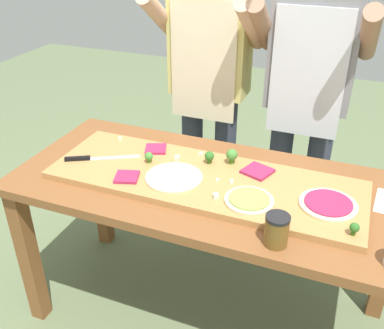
{
  "coord_description": "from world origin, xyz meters",
  "views": [
    {
      "loc": [
        0.5,
        -1.46,
        1.74
      ],
      "look_at": [
        -0.06,
        -0.05,
        0.87
      ],
      "focal_mm": 41.21,
      "sensor_mm": 36.0,
      "label": 1
    }
  ],
  "objects_px": {
    "pizza_slice_far_right": "(258,171)",
    "pizza_whole_beet_magenta": "(328,204)",
    "pizza_slice_near_right": "(127,177)",
    "broccoli_floret_front_left": "(209,156)",
    "broccoli_floret_center_left": "(149,157)",
    "cheese_crumble_c": "(120,139)",
    "prep_table": "(211,203)",
    "cheese_crumble_d": "(177,158)",
    "sauce_jar": "(277,230)",
    "pizza_whole_white_garlic": "(174,177)",
    "cheese_crumble_b": "(218,180)",
    "cheese_crumble_e": "(201,154)",
    "broccoli_floret_back_left": "(354,228)",
    "cheese_crumble_f": "(232,182)",
    "chefs_knife": "(92,158)",
    "cheese_crumble_a": "(216,196)",
    "broccoli_floret_front_right": "(232,155)",
    "cook_right": "(308,88)",
    "pizza_slice_near_left": "(156,149)",
    "cook_left": "(209,75)",
    "pizza_whole_pesto_green": "(249,200)"
  },
  "relations": [
    {
      "from": "pizza_whole_pesto_green",
      "to": "pizza_whole_beet_magenta",
      "type": "height_order",
      "value": "same"
    },
    {
      "from": "pizza_whole_pesto_green",
      "to": "cheese_crumble_c",
      "type": "relative_size",
      "value": 12.96
    },
    {
      "from": "pizza_whole_beet_magenta",
      "to": "broccoli_floret_back_left",
      "type": "distance_m",
      "value": 0.18
    },
    {
      "from": "pizza_slice_near_right",
      "to": "broccoli_floret_front_left",
      "type": "distance_m",
      "value": 0.36
    },
    {
      "from": "pizza_slice_near_right",
      "to": "cheese_crumble_c",
      "type": "bearing_deg",
      "value": 124.3
    },
    {
      "from": "broccoli_floret_center_left",
      "to": "cheese_crumble_c",
      "type": "bearing_deg",
      "value": 147.74
    },
    {
      "from": "broccoli_floret_front_right",
      "to": "broccoli_floret_back_left",
      "type": "bearing_deg",
      "value": -30.92
    },
    {
      "from": "chefs_knife",
      "to": "pizza_slice_far_right",
      "type": "xyz_separation_m",
      "value": [
        0.7,
        0.16,
        0.0
      ]
    },
    {
      "from": "cheese_crumble_a",
      "to": "cheese_crumble_e",
      "type": "height_order",
      "value": "cheese_crumble_a"
    },
    {
      "from": "cheese_crumble_f",
      "to": "cook_left",
      "type": "distance_m",
      "value": 0.78
    },
    {
      "from": "cheese_crumble_a",
      "to": "cook_right",
      "type": "bearing_deg",
      "value": 76.0
    },
    {
      "from": "broccoli_floret_front_right",
      "to": "cheese_crumble_f",
      "type": "relative_size",
      "value": 4.83
    },
    {
      "from": "pizza_whole_white_garlic",
      "to": "pizza_slice_near_left",
      "type": "distance_m",
      "value": 0.26
    },
    {
      "from": "sauce_jar",
      "to": "cook_right",
      "type": "distance_m",
      "value": 0.96
    },
    {
      "from": "prep_table",
      "to": "pizza_slice_near_right",
      "type": "height_order",
      "value": "pizza_slice_near_right"
    },
    {
      "from": "pizza_slice_far_right",
      "to": "cheese_crumble_e",
      "type": "height_order",
      "value": "cheese_crumble_e"
    },
    {
      "from": "broccoli_floret_front_left",
      "to": "cheese_crumble_e",
      "type": "bearing_deg",
      "value": 139.76
    },
    {
      "from": "pizza_whole_white_garlic",
      "to": "cheese_crumble_c",
      "type": "distance_m",
      "value": 0.44
    },
    {
      "from": "chefs_knife",
      "to": "cheese_crumble_b",
      "type": "xyz_separation_m",
      "value": [
        0.57,
        0.03,
        0.0
      ]
    },
    {
      "from": "pizza_slice_far_right",
      "to": "broccoli_floret_back_left",
      "type": "xyz_separation_m",
      "value": [
        0.4,
        -0.28,
        0.02
      ]
    },
    {
      "from": "chefs_knife",
      "to": "broccoli_floret_back_left",
      "type": "xyz_separation_m",
      "value": [
        1.1,
        -0.12,
        0.02
      ]
    },
    {
      "from": "pizza_slice_far_right",
      "to": "broccoli_floret_back_left",
      "type": "bearing_deg",
      "value": -35.07
    },
    {
      "from": "prep_table",
      "to": "cheese_crumble_c",
      "type": "relative_size",
      "value": 114.92
    },
    {
      "from": "broccoli_floret_back_left",
      "to": "sauce_jar",
      "type": "distance_m",
      "value": 0.26
    },
    {
      "from": "prep_table",
      "to": "chefs_knife",
      "type": "bearing_deg",
      "value": -173.7
    },
    {
      "from": "chefs_knife",
      "to": "pizza_whole_white_garlic",
      "type": "xyz_separation_m",
      "value": [
        0.4,
        -0.01,
        0.0
      ]
    },
    {
      "from": "broccoli_floret_front_left",
      "to": "cheese_crumble_c",
      "type": "xyz_separation_m",
      "value": [
        -0.47,
        0.05,
        -0.03
      ]
    },
    {
      "from": "pizza_slice_far_right",
      "to": "cheese_crumble_f",
      "type": "distance_m",
      "value": 0.14
    },
    {
      "from": "pizza_whole_beet_magenta",
      "to": "pizza_slice_far_right",
      "type": "xyz_separation_m",
      "value": [
        -0.3,
        0.14,
        -0.0
      ]
    },
    {
      "from": "pizza_slice_far_right",
      "to": "pizza_whole_beet_magenta",
      "type": "bearing_deg",
      "value": -24.5
    },
    {
      "from": "cheese_crumble_d",
      "to": "sauce_jar",
      "type": "relative_size",
      "value": 0.19
    },
    {
      "from": "cheese_crumble_d",
      "to": "sauce_jar",
      "type": "height_order",
      "value": "sauce_jar"
    },
    {
      "from": "broccoli_floret_back_left",
      "to": "pizza_whole_white_garlic",
      "type": "bearing_deg",
      "value": 171.28
    },
    {
      "from": "pizza_whole_white_garlic",
      "to": "cheese_crumble_f",
      "type": "height_order",
      "value": "pizza_whole_white_garlic"
    },
    {
      "from": "broccoli_floret_center_left",
      "to": "pizza_whole_white_garlic",
      "type": "bearing_deg",
      "value": -27.82
    },
    {
      "from": "broccoli_floret_back_left",
      "to": "sauce_jar",
      "type": "relative_size",
      "value": 0.42
    },
    {
      "from": "chefs_knife",
      "to": "cook_left",
      "type": "distance_m",
      "value": 0.79
    },
    {
      "from": "cheese_crumble_b",
      "to": "pizza_slice_near_right",
      "type": "bearing_deg",
      "value": -162.52
    },
    {
      "from": "pizza_slice_near_right",
      "to": "broccoli_floret_front_right",
      "type": "height_order",
      "value": "broccoli_floret_front_right"
    },
    {
      "from": "pizza_slice_near_right",
      "to": "cheese_crumble_e",
      "type": "xyz_separation_m",
      "value": [
        0.21,
        0.29,
        0.0
      ]
    },
    {
      "from": "cheese_crumble_b",
      "to": "cook_right",
      "type": "distance_m",
      "value": 0.75
    },
    {
      "from": "pizza_slice_far_right",
      "to": "cook_left",
      "type": "relative_size",
      "value": 0.07
    },
    {
      "from": "prep_table",
      "to": "cheese_crumble_f",
      "type": "xyz_separation_m",
      "value": [
        0.09,
        -0.02,
        0.14
      ]
    },
    {
      "from": "cook_right",
      "to": "chefs_knife",
      "type": "bearing_deg",
      "value": -138.4
    },
    {
      "from": "chefs_knife",
      "to": "pizza_whole_white_garlic",
      "type": "height_order",
      "value": "same"
    },
    {
      "from": "cheese_crumble_f",
      "to": "sauce_jar",
      "type": "bearing_deg",
      "value": -48.46
    },
    {
      "from": "broccoli_floret_front_right",
      "to": "cheese_crumble_c",
      "type": "distance_m",
      "value": 0.56
    },
    {
      "from": "cheese_crumble_b",
      "to": "cheese_crumble_e",
      "type": "xyz_separation_m",
      "value": [
        -0.14,
        0.18,
        0.0
      ]
    },
    {
      "from": "pizza_whole_white_garlic",
      "to": "broccoli_floret_back_left",
      "type": "relative_size",
      "value": 4.87
    },
    {
      "from": "pizza_whole_white_garlic",
      "to": "cheese_crumble_f",
      "type": "relative_size",
      "value": 16.92
    }
  ]
}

